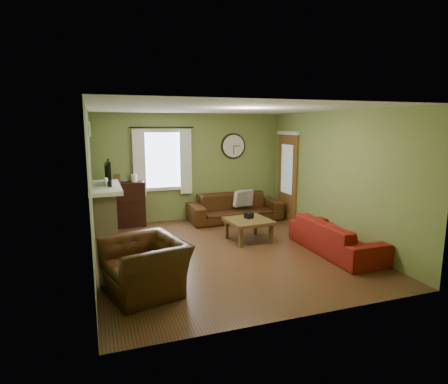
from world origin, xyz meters
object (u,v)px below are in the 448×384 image
object	(u,v)px
armchair	(145,266)
sofa_brown	(235,207)
bookshelf	(125,204)
coffee_table	(248,230)
sofa_red	(335,237)

from	to	relation	value
armchair	sofa_brown	bearing A→B (deg)	126.22
sofa_brown	armchair	xyz separation A→B (m)	(-2.62, -3.32, 0.04)
bookshelf	coffee_table	xyz separation A→B (m)	(2.25, -1.94, -0.30)
armchair	sofa_red	bearing A→B (deg)	82.78
sofa_brown	sofa_red	bearing A→B (deg)	-72.14
sofa_red	sofa_brown	bearing A→B (deg)	17.86
sofa_brown	coffee_table	size ratio (longest dim) A/B	2.69
bookshelf	sofa_brown	xyz separation A→B (m)	(2.59, -0.31, -0.19)
bookshelf	armchair	world-z (taller)	bookshelf
sofa_red	coffee_table	xyz separation A→B (m)	(-1.24, 1.18, -0.08)
bookshelf	armchair	xyz separation A→B (m)	(-0.03, -3.62, -0.15)
bookshelf	armchair	distance (m)	3.63
sofa_brown	coffee_table	xyz separation A→B (m)	(-0.33, -1.63, -0.11)
sofa_brown	armchair	size ratio (longest dim) A/B	1.96
bookshelf	sofa_red	xyz separation A→B (m)	(3.49, -3.11, -0.22)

